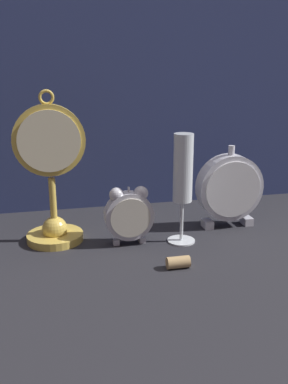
{
  "coord_description": "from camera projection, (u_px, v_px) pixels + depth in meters",
  "views": [
    {
      "loc": [
        -0.18,
        -0.73,
        0.35
      ],
      "look_at": [
        0.0,
        0.08,
        0.11
      ],
      "focal_mm": 40.0,
      "sensor_mm": 36.0,
      "label": 1
    }
  ],
  "objects": [
    {
      "name": "pocket_watch_on_stand",
      "position": [
        52.0,
        185.0,
        0.86
      ],
      "size": [
        0.14,
        0.12,
        0.31
      ],
      "color": "gold",
      "rests_on": "ground_plane"
    },
    {
      "name": "wine_cork",
      "position": [
        178.0,
        262.0,
        0.77
      ],
      "size": [
        0.04,
        0.02,
        0.02
      ],
      "primitive_type": "cylinder",
      "rotation": [
        0.0,
        1.57,
        0.0
      ],
      "color": "tan",
      "rests_on": "ground_plane"
    },
    {
      "name": "alarm_clock_twin_bell",
      "position": [
        129.0,
        213.0,
        0.86
      ],
      "size": [
        0.1,
        0.03,
        0.12
      ],
      "color": "silver",
      "rests_on": "ground_plane"
    },
    {
      "name": "ground_plane",
      "position": [
        153.0,
        256.0,
        0.82
      ],
      "size": [
        4.0,
        4.0,
        0.0
      ],
      "primitive_type": "plane",
      "color": "#232328"
    },
    {
      "name": "mantel_clock_silver",
      "position": [
        229.0,
        188.0,
        0.95
      ],
      "size": [
        0.15,
        0.04,
        0.19
      ],
      "color": "silver",
      "rests_on": "ground_plane"
    },
    {
      "name": "fabric_backdrop_drape",
      "position": [
        122.0,
        75.0,
        1.03
      ],
      "size": [
        1.3,
        0.01,
        0.66
      ],
      "primitive_type": "cube",
      "color": "navy",
      "rests_on": "ground_plane"
    },
    {
      "name": "champagne_flute",
      "position": [
        183.0,
        177.0,
        0.85
      ],
      "size": [
        0.06,
        0.06,
        0.23
      ],
      "color": "silver",
      "rests_on": "ground_plane"
    }
  ]
}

